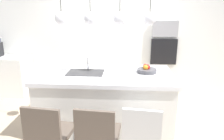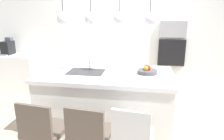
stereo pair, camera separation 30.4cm
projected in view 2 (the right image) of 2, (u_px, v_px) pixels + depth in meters
The scene contains 17 objects.
floor at pixel (106, 126), 3.55m from camera, with size 6.60×6.60×0.00m, color tan.
back_wall at pixel (120, 35), 4.76m from camera, with size 6.00×0.10×2.60m, color white.
kitchen_island at pixel (106, 100), 3.42m from camera, with size 2.04×1.09×0.92m.
sink_basin at pixel (86, 72), 3.35m from camera, with size 0.56×0.40×0.02m, color #2D2D30.
faucet at pixel (89, 60), 3.51m from camera, with size 0.02×0.17×0.22m.
fruit_bowl at pixel (147, 71), 3.25m from camera, with size 0.30×0.30×0.13m.
side_counter at pixel (16, 72), 5.02m from camera, with size 1.10×0.60×0.86m, color white.
coffee_machine at pixel (8, 47), 4.88m from camera, with size 0.20×0.35×0.38m.
microwave at pixel (173, 29), 4.47m from camera, with size 0.54×0.08×0.34m, color #9E9EA3.
oven at pixel (171, 53), 4.61m from camera, with size 0.56×0.08×0.56m, color black.
chair_near at pixel (43, 129), 2.54m from camera, with size 0.51×0.52×0.88m.
chair_middle at pixel (89, 133), 2.45m from camera, with size 0.50×0.51×0.87m.
chair_far at pixel (133, 137), 2.37m from camera, with size 0.47×0.51×0.90m.
pendant_light_left at pixel (63, 18), 3.17m from camera, with size 0.19×0.19×0.79m.
pendant_light_center_left at pixel (91, 18), 3.10m from camera, with size 0.19×0.19×0.79m.
pendant_light_center_right at pixel (120, 18), 3.04m from camera, with size 0.19×0.19×0.79m.
pendant_light_right at pixel (150, 19), 2.97m from camera, with size 0.19×0.19×0.79m.
Camera 2 is at (0.61, -3.10, 1.88)m, focal length 34.45 mm.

